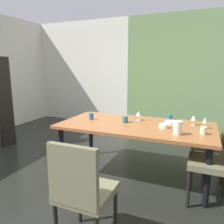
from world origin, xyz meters
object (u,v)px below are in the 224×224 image
at_px(dining_table, 136,129).
at_px(wine_glass_north, 205,121).
at_px(chair_right_near, 218,156).
at_px(serving_bowl_west, 164,126).
at_px(wine_glass_corner, 194,118).
at_px(cup_center, 203,131).
at_px(wine_glass_left, 138,114).
at_px(pitcher_front, 178,128).
at_px(cup_south, 91,116).
at_px(chair_head_near, 82,189).
at_px(cup_east, 170,117).
at_px(cup_rear, 125,119).
at_px(serving_bowl_near_shelf, 171,123).
at_px(chair_right_far, 216,138).

relative_size(dining_table, wine_glass_north, 14.21).
distance_m(chair_right_near, serving_bowl_west, 0.74).
bearing_deg(wine_glass_corner, cup_center, -72.09).
height_order(dining_table, serving_bowl_west, serving_bowl_west).
bearing_deg(chair_right_near, wine_glass_left, 62.62).
relative_size(cup_center, pitcher_front, 0.54).
bearing_deg(cup_south, chair_right_near, -11.11).
xyz_separation_m(wine_glass_left, serving_bowl_west, (0.42, -0.26, -0.08)).
bearing_deg(chair_head_near, cup_south, 115.05).
bearing_deg(wine_glass_left, dining_table, -83.47).
relative_size(cup_east, cup_rear, 0.84).
xyz_separation_m(wine_glass_north, serving_bowl_near_shelf, (-0.42, 0.04, -0.08)).
xyz_separation_m(chair_right_near, wine_glass_left, (-1.07, 0.55, 0.28)).
relative_size(wine_glass_north, cup_rear, 1.58).
bearing_deg(cup_rear, chair_right_near, -16.54).
distance_m(wine_glass_corner, cup_rear, 0.94).
bearing_deg(wine_glass_corner, chair_head_near, -114.38).
distance_m(chair_right_far, pitcher_front, 0.80).
xyz_separation_m(chair_right_near, wine_glass_north, (-0.16, 0.46, 0.28)).
distance_m(chair_right_far, cup_east, 0.68).
xyz_separation_m(chair_right_far, serving_bowl_west, (-0.65, -0.37, 0.19)).
bearing_deg(dining_table, pitcher_front, -25.24).
relative_size(cup_east, cup_south, 0.80).
height_order(wine_glass_north, cup_rear, wine_glass_north).
xyz_separation_m(chair_head_near, pitcher_front, (0.62, 1.17, 0.28)).
distance_m(chair_right_near, cup_south, 1.79).
distance_m(wine_glass_corner, pitcher_front, 0.55).
relative_size(wine_glass_corner, wine_glass_north, 0.96).
xyz_separation_m(cup_south, cup_center, (1.58, -0.17, -0.01)).
xyz_separation_m(chair_right_near, cup_south, (-1.74, 0.34, 0.22)).
distance_m(serving_bowl_near_shelf, cup_rear, 0.64).
xyz_separation_m(serving_bowl_near_shelf, cup_east, (-0.06, 0.27, 0.02)).
height_order(wine_glass_north, cup_center, wine_glass_north).
bearing_deg(chair_head_near, dining_table, 89.08).
bearing_deg(cup_rear, wine_glass_corner, 13.37).
xyz_separation_m(chair_head_near, serving_bowl_west, (0.42, 1.41, 0.23)).
relative_size(dining_table, wine_glass_left, 14.58).
relative_size(dining_table, chair_head_near, 2.17).
xyz_separation_m(wine_glass_corner, cup_south, (-1.45, -0.23, -0.05)).
height_order(wine_glass_left, cup_south, wine_glass_left).
distance_m(dining_table, serving_bowl_near_shelf, 0.50).
relative_size(chair_right_near, wine_glass_corner, 7.40).
relative_size(chair_head_near, wine_glass_north, 6.55).
bearing_deg(chair_right_far, cup_rear, 103.98).
distance_m(dining_table, cup_south, 0.71).
height_order(cup_rear, cup_center, cup_rear).
bearing_deg(chair_right_near, cup_south, 78.89).
distance_m(cup_east, cup_center, 0.76).
bearing_deg(cup_center, chair_right_far, 70.43).
bearing_deg(cup_center, wine_glass_corner, 107.91).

